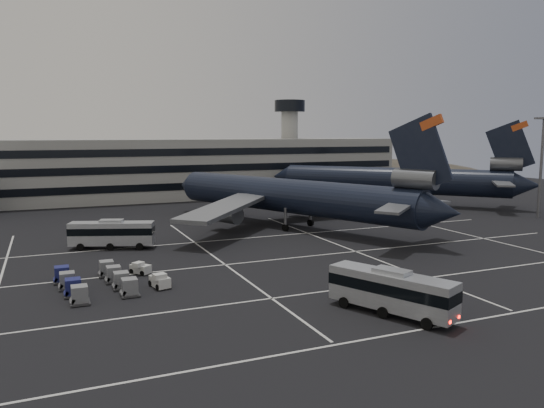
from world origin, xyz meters
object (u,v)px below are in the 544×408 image
(trijet_main, at_px, (291,196))
(uld_cluster, at_px, (94,281))
(tug_a, at_px, (160,281))
(bus_near, at_px, (391,290))
(bus_far, at_px, (112,233))

(trijet_main, xyz_separation_m, uld_cluster, (-32.91, -23.77, -4.42))
(trijet_main, height_order, tug_a, trijet_main)
(bus_near, bearing_deg, tug_a, 112.01)
(tug_a, bearing_deg, uld_cluster, 147.55)
(tug_a, height_order, uld_cluster, uld_cluster)
(bus_near, distance_m, bus_far, 41.24)
(trijet_main, relative_size, uld_cluster, 4.90)
(trijet_main, xyz_separation_m, tug_a, (-26.78, -25.93, -4.55))
(bus_near, bearing_deg, trijet_main, 51.76)
(trijet_main, distance_m, bus_near, 43.01)
(bus_far, bearing_deg, tug_a, -153.62)
(bus_near, height_order, uld_cluster, bus_near)
(bus_near, xyz_separation_m, bus_far, (-18.87, 36.67, -0.04))
(bus_near, height_order, bus_far, bus_near)
(tug_a, distance_m, uld_cluster, 6.50)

